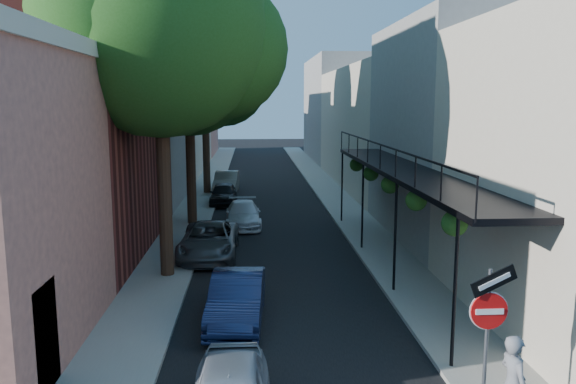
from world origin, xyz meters
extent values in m
cube|color=black|center=(0.00, 30.00, 0.01)|extent=(6.00, 64.00, 0.01)
cube|color=gray|center=(-4.00, 30.00, 0.06)|extent=(2.00, 64.00, 0.12)
cube|color=gray|center=(4.00, 30.00, 0.06)|extent=(2.00, 64.00, 0.12)
cube|color=beige|center=(-5.05, 2.50, 1.20)|extent=(0.10, 1.20, 2.20)
cube|color=maroon|center=(-10.00, 14.00, 6.00)|extent=(10.00, 12.00, 12.00)
cube|color=gray|center=(-5.02, 14.00, 8.00)|extent=(0.06, 7.00, 4.00)
cube|color=gray|center=(-9.00, 26.00, 4.50)|extent=(8.00, 12.00, 9.00)
cube|color=beige|center=(-9.00, 40.00, 5.00)|extent=(8.00, 16.00, 10.00)
cube|color=tan|center=(-9.00, 54.00, 4.00)|extent=(8.00, 12.00, 8.00)
cube|color=gray|center=(9.00, 15.00, 4.50)|extent=(8.00, 10.00, 9.00)
cube|color=beige|center=(9.00, 30.00, 4.00)|extent=(8.00, 20.00, 8.00)
cube|color=gray|center=(9.00, 48.00, 5.00)|extent=(8.00, 16.00, 10.00)
cube|color=black|center=(4.20, 10.00, 3.50)|extent=(2.00, 16.00, 0.15)
cube|color=black|center=(3.25, 10.00, 4.38)|extent=(0.05, 16.00, 0.05)
cylinder|color=black|center=(3.30, 3.00, 1.81)|extent=(0.08, 0.08, 3.40)
cylinder|color=black|center=(3.30, 18.00, 1.81)|extent=(0.08, 0.08, 3.40)
sphere|color=#214D16|center=(3.60, 4.00, 3.05)|extent=(0.60, 0.60, 0.60)
sphere|color=#214D16|center=(3.60, 10.00, 3.05)|extent=(0.60, 0.60, 0.60)
sphere|color=#214D16|center=(3.60, 16.00, 3.05)|extent=(0.60, 0.60, 0.60)
cylinder|color=#595B60|center=(3.15, 1.00, 1.45)|extent=(0.07, 0.07, 2.90)
cylinder|color=red|center=(3.15, 0.96, 2.15)|extent=(0.66, 0.04, 0.66)
cube|color=white|center=(3.15, 0.93, 2.15)|extent=(0.50, 0.02, 0.10)
cylinder|color=white|center=(3.15, 0.98, 2.15)|extent=(0.70, 0.02, 0.70)
cube|color=black|center=(3.20, 0.95, 2.70)|extent=(0.89, 0.15, 0.58)
cube|color=white|center=(3.20, 0.92, 2.70)|extent=(0.60, 0.10, 0.31)
cylinder|color=#382116|center=(-3.80, 10.00, 3.50)|extent=(0.44, 0.44, 7.00)
sphere|color=#214D16|center=(-3.80, 10.00, 8.02)|extent=(6.80, 6.80, 6.80)
sphere|color=#214D16|center=(-2.10, 11.02, 7.52)|extent=(4.76, 4.76, 4.76)
cylinder|color=#382116|center=(-3.80, 18.00, 3.15)|extent=(0.44, 0.44, 6.30)
sphere|color=#214D16|center=(-3.80, 18.00, 7.20)|extent=(6.00, 6.00, 6.00)
sphere|color=#214D16|center=(-2.30, 18.90, 6.70)|extent=(4.20, 4.20, 4.20)
cylinder|color=#382116|center=(-3.80, 27.00, 3.67)|extent=(0.44, 0.44, 7.35)
sphere|color=#214D16|center=(-3.80, 27.00, 8.40)|extent=(7.00, 7.00, 7.00)
sphere|color=#214D16|center=(-2.05, 28.05, 7.90)|extent=(4.90, 4.90, 4.90)
imported|color=#152044|center=(-1.40, 6.07, 0.64)|extent=(1.58, 3.95, 1.28)
imported|color=#505257|center=(-2.60, 12.47, 0.63)|extent=(2.16, 4.57, 1.26)
imported|color=silver|center=(-1.40, 17.65, 0.57)|extent=(1.72, 3.97, 1.14)
imported|color=black|center=(-2.60, 23.41, 0.61)|extent=(1.50, 3.62, 1.23)
imported|color=gray|center=(-2.60, 27.57, 0.68)|extent=(1.59, 4.17, 1.36)
camera|label=1|loc=(-0.97, -8.14, 5.77)|focal=35.00mm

